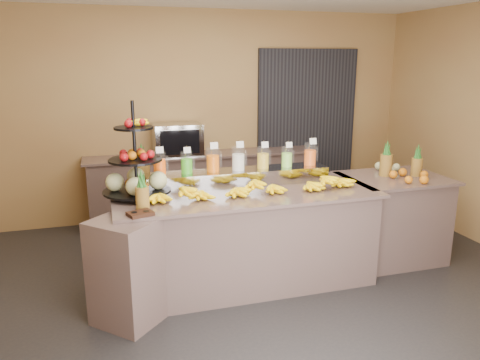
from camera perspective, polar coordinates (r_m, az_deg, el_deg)
name	(u,v)px	position (r m, az deg, el deg)	size (l,w,h in m)	color
ground	(255,295)	(4.54, 1.89, -13.80)	(6.00, 6.00, 0.00)	black
room_envelope	(250,88)	(4.81, 1.21, 11.21)	(6.04, 5.02, 2.82)	olive
buffet_counter	(236,240)	(4.54, -0.50, -7.32)	(2.75, 1.25, 0.93)	gray
right_counter	(391,218)	(5.41, 17.93, -4.38)	(1.08, 0.88, 0.93)	gray
back_ledge	(204,187)	(6.40, -4.47, -0.83)	(3.10, 0.55, 0.93)	gray
pitcher_tray	(238,177)	(4.69, -0.21, 0.36)	(1.85, 0.30, 0.15)	gray
juice_pitcher_orange_a	(160,165)	(4.50, -9.78, 1.82)	(0.12, 0.13, 0.30)	silver
juice_pitcher_green	(187,164)	(4.54, -6.52, 1.96)	(0.11, 0.12, 0.28)	silver
juice_pitcher_orange_b	(213,161)	(4.59, -3.33, 2.32)	(0.13, 0.13, 0.31)	silver
juice_pitcher_milk	(238,160)	(4.65, -0.21, 2.50)	(0.13, 0.13, 0.31)	silver
juice_pitcher_lemon	(263,159)	(4.73, 2.82, 2.61)	(0.12, 0.12, 0.29)	silver
juice_pitcher_lime	(287,158)	(4.83, 5.73, 2.71)	(0.11, 0.12, 0.27)	silver
juice_pitcher_orange_c	(310,155)	(4.93, 8.54, 2.99)	(0.13, 0.13, 0.30)	silver
banana_heap	(255,186)	(4.39, 1.90, -0.73)	(2.02, 0.18, 0.17)	yellow
fruit_stand	(141,172)	(4.37, -12.02, 0.96)	(0.76, 0.76, 0.87)	black
condiment_caddy	(140,214)	(3.86, -12.06, -4.03)	(0.19, 0.15, 0.03)	black
pineapple_left_a	(142,194)	(3.99, -11.83, -1.74)	(0.11, 0.11, 0.35)	brown
pineapple_left_b	(142,170)	(4.70, -11.82, 1.22)	(0.15, 0.15, 0.44)	brown
right_fruit_pile	(405,171)	(5.25, 19.47, 1.03)	(0.44, 0.42, 0.23)	brown
oven_warmer	(177,139)	(6.19, -7.66, 4.93)	(0.62, 0.43, 0.41)	gray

